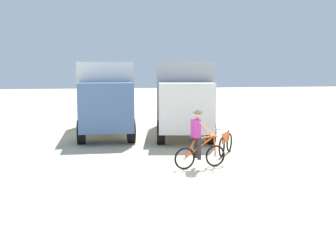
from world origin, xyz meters
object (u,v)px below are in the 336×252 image
Objects in this scene: box_truck_white_box at (105,94)px; box_truck_grey_hauler at (183,94)px; cyclist_orange_shirt at (199,141)px; bicycle_spare at (226,143)px.

box_truck_grey_hauler is at bearing -13.91° from box_truck_white_box.
box_truck_grey_hauler is (3.58, -0.89, 0.00)m from box_truck_white_box.
box_truck_white_box is 8.12m from cyclist_orange_shirt.
box_truck_white_box is 0.97× the size of box_truck_grey_hauler.
box_truck_white_box is 3.75× the size of cyclist_orange_shirt.
box_truck_grey_hauler is 4.82× the size of bicycle_spare.
bicycle_spare is at bearing 50.76° from cyclist_orange_shirt.
cyclist_orange_shirt reaches higher than bicycle_spare.
box_truck_grey_hauler is at bearing 94.86° from bicycle_spare.
cyclist_orange_shirt is at bearing -72.15° from box_truck_white_box.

